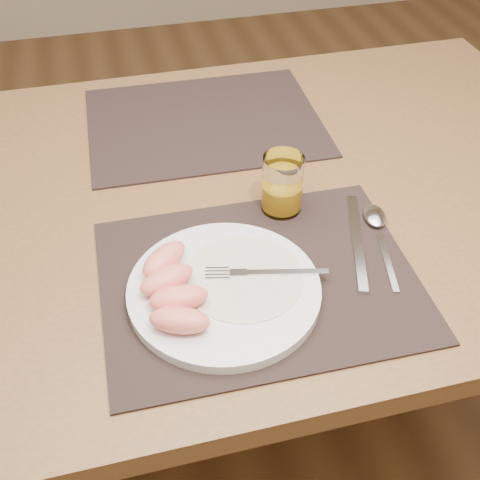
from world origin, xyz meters
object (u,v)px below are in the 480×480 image
placemat_far (204,122)px  knife (358,249)px  fork (256,273)px  placemat_near (259,279)px  plate (224,290)px  table (229,226)px  spoon (377,222)px  juice_glass (282,187)px

placemat_far → knife: knife is taller
knife → fork: bearing=-171.5°
placemat_far → fork: fork is taller
placemat_near → plate: 0.06m
table → placemat_near: placemat_near is taller
table → knife: (0.15, -0.20, 0.09)m
table → placemat_far: 0.24m
table → plate: 0.26m
placemat_far → table: bearing=-91.2°
fork → spoon: size_ratio=0.91×
table → placemat_far: placemat_far is taller
placemat_near → juice_glass: 0.17m
plate → knife: 0.22m
placemat_near → juice_glass: size_ratio=4.57×
fork → spoon: fork is taller
placemat_far → knife: 0.45m
placemat_near → placemat_far: size_ratio=1.00×
spoon → fork: bearing=-161.5°
knife → spoon: size_ratio=1.12×
placemat_near → fork: bearing=-138.3°
juice_glass → plate: bearing=-129.3°
placemat_near → knife: 0.16m
table → fork: bearing=-93.3°
fork → knife: (0.17, 0.03, -0.02)m
plate → fork: fork is taller
table → placemat_far: (0.00, 0.22, 0.09)m
placemat_near → placemat_far: (0.01, 0.44, 0.00)m
placemat_near → plate: (-0.06, -0.02, 0.01)m
placemat_far → fork: size_ratio=2.59×
table → plate: bearing=-104.5°
fork → spoon: 0.23m
fork → juice_glass: (0.08, 0.15, 0.03)m
juice_glass → fork: bearing=-119.3°
table → juice_glass: 0.17m
placemat_near → spoon: 0.22m
plate → juice_glass: (0.13, 0.16, 0.04)m
fork → knife: 0.17m
knife → placemat_far: bearing=109.7°
table → spoon: size_ratio=7.33×
knife → placemat_near: bearing=-173.2°
fork → knife: size_ratio=0.81×
placemat_far → knife: (0.15, -0.42, 0.00)m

